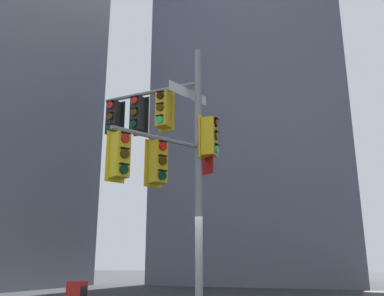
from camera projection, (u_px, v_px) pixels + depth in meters
building_mid_block at (258, 73)px, 34.17m from camera, size 13.18×13.18×33.00m
signal_pole_assembly at (162, 142)px, 10.71m from camera, size 3.56×3.07×7.05m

